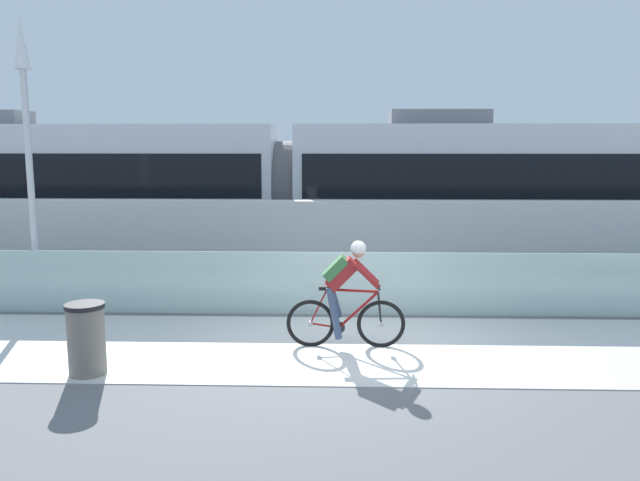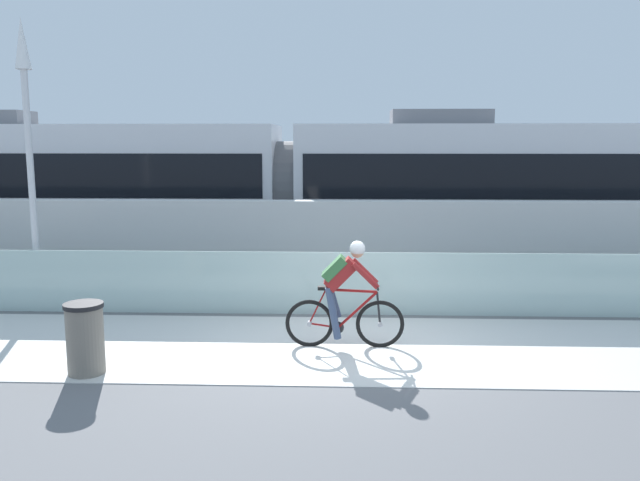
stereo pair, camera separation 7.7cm
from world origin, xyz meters
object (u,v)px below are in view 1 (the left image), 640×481
at_px(cyclist_on_bike, 345,295).
at_px(trash_bin, 86,339).
at_px(tram, 286,188).
at_px(lamp_post_antenna, 27,127).

height_order(cyclist_on_bike, trash_bin, cyclist_on_bike).
relative_size(tram, trash_bin, 23.50).
bearing_deg(tram, cyclist_on_bike, -78.02).
height_order(cyclist_on_bike, lamp_post_antenna, lamp_post_antenna).
height_order(tram, lamp_post_antenna, lamp_post_antenna).
xyz_separation_m(cyclist_on_bike, trash_bin, (-3.40, -1.25, -0.32)).
bearing_deg(lamp_post_antenna, trash_bin, -56.36).
xyz_separation_m(cyclist_on_bike, lamp_post_antenna, (-5.66, 2.15, 2.49)).
relative_size(cyclist_on_bike, lamp_post_antenna, 0.34).
xyz_separation_m(tram, cyclist_on_bike, (1.45, -6.85, -1.09)).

